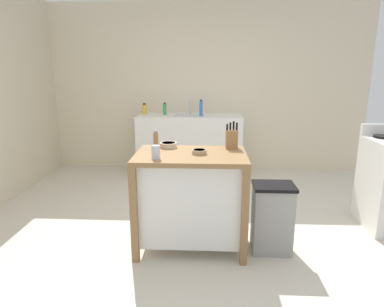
{
  "coord_description": "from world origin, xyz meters",
  "views": [
    {
      "loc": [
        0.03,
        -2.97,
        1.61
      ],
      "look_at": [
        -0.12,
        0.12,
        0.83
      ],
      "focal_mm": 31.93,
      "sensor_mm": 36.0,
      "label": 1
    }
  ],
  "objects_px": {
    "kitchen_island": "(191,195)",
    "bottle_dish_soap": "(144,109)",
    "trash_bin": "(272,218)",
    "knife_block": "(232,139)",
    "bottle_spray_cleaner": "(201,108)",
    "bowl_stoneware_deep": "(168,145)",
    "drinking_cup": "(156,152)",
    "bowl_ceramic_small": "(199,152)",
    "pepper_grinder": "(156,140)",
    "sink_faucet": "(190,107)",
    "bottle_hand_soap": "(165,109)"
  },
  "relations": [
    {
      "from": "trash_bin",
      "to": "bottle_spray_cleaner",
      "type": "distance_m",
      "value": 2.49
    },
    {
      "from": "drinking_cup",
      "to": "bottle_spray_cleaner",
      "type": "height_order",
      "value": "bottle_spray_cleaner"
    },
    {
      "from": "bottle_hand_soap",
      "to": "sink_faucet",
      "type": "bearing_deg",
      "value": 17.09
    },
    {
      "from": "kitchen_island",
      "to": "bowl_stoneware_deep",
      "type": "relative_size",
      "value": 6.16
    },
    {
      "from": "bowl_ceramic_small",
      "to": "bottle_spray_cleaner",
      "type": "height_order",
      "value": "bottle_spray_cleaner"
    },
    {
      "from": "bowl_stoneware_deep",
      "to": "sink_faucet",
      "type": "distance_m",
      "value": 2.19
    },
    {
      "from": "bowl_ceramic_small",
      "to": "sink_faucet",
      "type": "height_order",
      "value": "sink_faucet"
    },
    {
      "from": "knife_block",
      "to": "bowl_ceramic_small",
      "type": "height_order",
      "value": "knife_block"
    },
    {
      "from": "drinking_cup",
      "to": "bottle_hand_soap",
      "type": "height_order",
      "value": "bottle_hand_soap"
    },
    {
      "from": "bottle_spray_cleaner",
      "to": "bottle_dish_soap",
      "type": "bearing_deg",
      "value": 172.91
    },
    {
      "from": "kitchen_island",
      "to": "drinking_cup",
      "type": "relative_size",
      "value": 8.62
    },
    {
      "from": "knife_block",
      "to": "trash_bin",
      "type": "relative_size",
      "value": 0.4
    },
    {
      "from": "pepper_grinder",
      "to": "trash_bin",
      "type": "relative_size",
      "value": 0.3
    },
    {
      "from": "bowl_ceramic_small",
      "to": "pepper_grinder",
      "type": "distance_m",
      "value": 0.43
    },
    {
      "from": "bottle_spray_cleaner",
      "to": "bottle_hand_soap",
      "type": "xyz_separation_m",
      "value": [
        -0.55,
        0.06,
        -0.03
      ]
    },
    {
      "from": "knife_block",
      "to": "bowl_ceramic_small",
      "type": "relative_size",
      "value": 1.97
    },
    {
      "from": "knife_block",
      "to": "bottle_hand_soap",
      "type": "distance_m",
      "value": 2.24
    },
    {
      "from": "bottle_spray_cleaner",
      "to": "bottle_dish_soap",
      "type": "height_order",
      "value": "bottle_spray_cleaner"
    },
    {
      "from": "trash_bin",
      "to": "knife_block",
      "type": "bearing_deg",
      "value": 141.81
    },
    {
      "from": "kitchen_island",
      "to": "trash_bin",
      "type": "bearing_deg",
      "value": -4.43
    },
    {
      "from": "bowl_ceramic_small",
      "to": "sink_faucet",
      "type": "xyz_separation_m",
      "value": [
        -0.21,
        2.41,
        0.12
      ]
    },
    {
      "from": "pepper_grinder",
      "to": "bottle_hand_soap",
      "type": "relative_size",
      "value": 1.0
    },
    {
      "from": "trash_bin",
      "to": "bottle_dish_soap",
      "type": "xyz_separation_m",
      "value": [
        -1.57,
        2.39,
        0.68
      ]
    },
    {
      "from": "kitchen_island",
      "to": "bottle_hand_soap",
      "type": "height_order",
      "value": "bottle_hand_soap"
    },
    {
      "from": "bowl_ceramic_small",
      "to": "bottle_spray_cleaner",
      "type": "distance_m",
      "value": 2.24
    },
    {
      "from": "bowl_stoneware_deep",
      "to": "drinking_cup",
      "type": "relative_size",
      "value": 1.4
    },
    {
      "from": "bowl_stoneware_deep",
      "to": "bowl_ceramic_small",
      "type": "height_order",
      "value": "bowl_stoneware_deep"
    },
    {
      "from": "pepper_grinder",
      "to": "bowl_ceramic_small",
      "type": "bearing_deg",
      "value": -18.82
    },
    {
      "from": "knife_block",
      "to": "sink_faucet",
      "type": "height_order",
      "value": "sink_faucet"
    },
    {
      "from": "bottle_dish_soap",
      "to": "trash_bin",
      "type": "bearing_deg",
      "value": -56.69
    },
    {
      "from": "drinking_cup",
      "to": "bottle_dish_soap",
      "type": "xyz_separation_m",
      "value": [
        -0.57,
        2.53,
        0.06
      ]
    },
    {
      "from": "bowl_stoneware_deep",
      "to": "bottle_dish_soap",
      "type": "xyz_separation_m",
      "value": [
        -0.62,
        2.11,
        0.09
      ]
    },
    {
      "from": "drinking_cup",
      "to": "sink_faucet",
      "type": "distance_m",
      "value": 2.6
    },
    {
      "from": "bowl_stoneware_deep",
      "to": "drinking_cup",
      "type": "bearing_deg",
      "value": -97.43
    },
    {
      "from": "bowl_stoneware_deep",
      "to": "bottle_spray_cleaner",
      "type": "height_order",
      "value": "bottle_spray_cleaner"
    },
    {
      "from": "drinking_cup",
      "to": "bowl_ceramic_small",
      "type": "bearing_deg",
      "value": 27.66
    },
    {
      "from": "bowl_ceramic_small",
      "to": "drinking_cup",
      "type": "relative_size",
      "value": 1.14
    },
    {
      "from": "bottle_spray_cleaner",
      "to": "bowl_stoneware_deep",
      "type": "bearing_deg",
      "value": -97.32
    },
    {
      "from": "sink_faucet",
      "to": "bottle_dish_soap",
      "type": "distance_m",
      "value": 0.71
    },
    {
      "from": "bowl_stoneware_deep",
      "to": "trash_bin",
      "type": "bearing_deg",
      "value": -16.33
    },
    {
      "from": "bowl_ceramic_small",
      "to": "trash_bin",
      "type": "xyz_separation_m",
      "value": [
        0.65,
        -0.05,
        -0.59
      ]
    },
    {
      "from": "knife_block",
      "to": "drinking_cup",
      "type": "height_order",
      "value": "knife_block"
    },
    {
      "from": "knife_block",
      "to": "bottle_dish_soap",
      "type": "distance_m",
      "value": 2.43
    },
    {
      "from": "bottle_spray_cleaner",
      "to": "drinking_cup",
      "type": "bearing_deg",
      "value": -97.34
    },
    {
      "from": "bottle_spray_cleaner",
      "to": "trash_bin",
      "type": "bearing_deg",
      "value": -73.09
    },
    {
      "from": "bowl_ceramic_small",
      "to": "trash_bin",
      "type": "height_order",
      "value": "bowl_ceramic_small"
    },
    {
      "from": "bottle_dish_soap",
      "to": "bottle_hand_soap",
      "type": "bearing_deg",
      "value": -8.42
    },
    {
      "from": "kitchen_island",
      "to": "bottle_dish_soap",
      "type": "xyz_separation_m",
      "value": [
        -0.84,
        2.33,
        0.5
      ]
    },
    {
      "from": "bottle_dish_soap",
      "to": "sink_faucet",
      "type": "bearing_deg",
      "value": 5.66
    },
    {
      "from": "bottle_hand_soap",
      "to": "bottle_dish_soap",
      "type": "relative_size",
      "value": 1.09
    }
  ]
}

